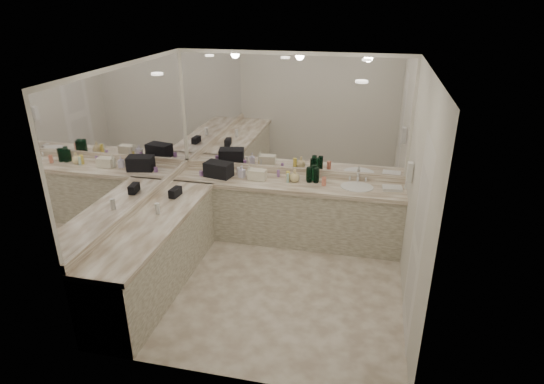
% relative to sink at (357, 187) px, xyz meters
% --- Properties ---
extents(floor, '(3.20, 3.20, 0.00)m').
position_rel_sink_xyz_m(floor, '(-0.95, -1.20, -0.90)').
color(floor, beige).
rests_on(floor, ground).
extents(ceiling, '(3.20, 3.20, 0.00)m').
position_rel_sink_xyz_m(ceiling, '(-0.95, -1.20, 1.71)').
color(ceiling, white).
rests_on(ceiling, floor).
extents(wall_back, '(3.20, 0.02, 2.60)m').
position_rel_sink_xyz_m(wall_back, '(-0.95, 0.30, 0.41)').
color(wall_back, silver).
rests_on(wall_back, floor).
extents(wall_left, '(0.02, 3.00, 2.60)m').
position_rel_sink_xyz_m(wall_left, '(-2.55, -1.20, 0.41)').
color(wall_left, silver).
rests_on(wall_left, floor).
extents(wall_right, '(0.02, 3.00, 2.60)m').
position_rel_sink_xyz_m(wall_right, '(0.65, -1.20, 0.41)').
color(wall_right, silver).
rests_on(wall_right, floor).
extents(vanity_back_base, '(3.20, 0.60, 0.84)m').
position_rel_sink_xyz_m(vanity_back_base, '(-0.95, 0.00, -0.48)').
color(vanity_back_base, beige).
rests_on(vanity_back_base, floor).
extents(vanity_back_top, '(3.20, 0.64, 0.06)m').
position_rel_sink_xyz_m(vanity_back_top, '(-0.95, -0.01, -0.03)').
color(vanity_back_top, '#F0E3CE').
rests_on(vanity_back_top, vanity_back_base).
extents(vanity_left_base, '(0.60, 2.40, 0.84)m').
position_rel_sink_xyz_m(vanity_left_base, '(-2.25, -1.50, -0.48)').
color(vanity_left_base, beige).
rests_on(vanity_left_base, floor).
extents(vanity_left_top, '(0.64, 2.42, 0.06)m').
position_rel_sink_xyz_m(vanity_left_top, '(-2.24, -1.50, -0.03)').
color(vanity_left_top, '#F0E3CE').
rests_on(vanity_left_top, vanity_left_base).
extents(backsplash_back, '(3.20, 0.04, 0.10)m').
position_rel_sink_xyz_m(backsplash_back, '(-0.95, 0.28, 0.05)').
color(backsplash_back, '#F0E3CE').
rests_on(backsplash_back, vanity_back_top).
extents(backsplash_left, '(0.04, 3.00, 0.10)m').
position_rel_sink_xyz_m(backsplash_left, '(-2.53, -1.20, 0.05)').
color(backsplash_left, '#F0E3CE').
rests_on(backsplash_left, vanity_left_top).
extents(mirror_back, '(3.12, 0.01, 1.55)m').
position_rel_sink_xyz_m(mirror_back, '(-0.95, 0.29, 0.88)').
color(mirror_back, white).
rests_on(mirror_back, wall_back).
extents(mirror_left, '(0.01, 2.92, 1.55)m').
position_rel_sink_xyz_m(mirror_left, '(-2.54, -1.20, 0.88)').
color(mirror_left, white).
rests_on(mirror_left, wall_left).
extents(sink, '(0.44, 0.44, 0.03)m').
position_rel_sink_xyz_m(sink, '(0.00, 0.00, 0.00)').
color(sink, white).
rests_on(sink, vanity_back_top).
extents(faucet, '(0.24, 0.16, 0.14)m').
position_rel_sink_xyz_m(faucet, '(0.00, 0.21, 0.07)').
color(faucet, silver).
rests_on(faucet, vanity_back_top).
extents(wall_phone, '(0.06, 0.10, 0.24)m').
position_rel_sink_xyz_m(wall_phone, '(0.61, -0.50, 0.46)').
color(wall_phone, white).
rests_on(wall_phone, wall_right).
extents(door, '(0.02, 0.82, 2.10)m').
position_rel_sink_xyz_m(door, '(0.64, -1.70, 0.16)').
color(door, white).
rests_on(door, wall_right).
extents(black_toiletry_bag, '(0.41, 0.31, 0.21)m').
position_rel_sink_xyz_m(black_toiletry_bag, '(-1.94, -0.02, 0.11)').
color(black_toiletry_bag, black).
rests_on(black_toiletry_bag, vanity_back_top).
extents(black_bag_spill, '(0.11, 0.21, 0.11)m').
position_rel_sink_xyz_m(black_bag_spill, '(-2.25, -0.82, 0.06)').
color(black_bag_spill, black).
rests_on(black_bag_spill, vanity_left_top).
extents(cream_cosmetic_case, '(0.25, 0.16, 0.14)m').
position_rel_sink_xyz_m(cream_cosmetic_case, '(-1.37, -0.03, 0.07)').
color(cream_cosmetic_case, '#ECE4C8').
rests_on(cream_cosmetic_case, vanity_back_top).
extents(hand_towel, '(0.27, 0.19, 0.04)m').
position_rel_sink_xyz_m(hand_towel, '(0.46, 0.01, 0.03)').
color(hand_towel, white).
rests_on(hand_towel, vanity_back_top).
extents(lotion_left, '(0.06, 0.06, 0.13)m').
position_rel_sink_xyz_m(lotion_left, '(-2.25, -1.33, 0.07)').
color(lotion_left, white).
rests_on(lotion_left, vanity_left_top).
extents(soap_bottle_a, '(0.10, 0.10, 0.19)m').
position_rel_sink_xyz_m(soap_bottle_a, '(-1.49, -0.03, 0.10)').
color(soap_bottle_a, silver).
rests_on(soap_bottle_a, vanity_back_top).
extents(soap_bottle_b, '(0.10, 0.10, 0.17)m').
position_rel_sink_xyz_m(soap_bottle_b, '(-1.60, 0.01, 0.09)').
color(soap_bottle_b, white).
rests_on(soap_bottle_b, vanity_back_top).
extents(soap_bottle_c, '(0.18, 0.18, 0.18)m').
position_rel_sink_xyz_m(soap_bottle_c, '(-0.85, 0.01, 0.09)').
color(soap_bottle_c, beige).
rests_on(soap_bottle_c, vanity_back_top).
extents(green_bottle_0, '(0.07, 0.07, 0.18)m').
position_rel_sink_xyz_m(green_bottle_0, '(-0.67, 0.09, 0.10)').
color(green_bottle_0, '#0D4226').
rests_on(green_bottle_0, vanity_back_top).
extents(green_bottle_1, '(0.07, 0.07, 0.21)m').
position_rel_sink_xyz_m(green_bottle_1, '(-0.56, 0.04, 0.11)').
color(green_bottle_1, '#0D4226').
rests_on(green_bottle_1, vanity_back_top).
extents(green_bottle_2, '(0.07, 0.07, 0.22)m').
position_rel_sink_xyz_m(green_bottle_2, '(-0.65, 0.04, 0.11)').
color(green_bottle_2, '#0D4226').
rests_on(green_bottle_2, vanity_back_top).
extents(green_bottle_3, '(0.07, 0.07, 0.21)m').
position_rel_sink_xyz_m(green_bottle_3, '(-0.59, 0.14, 0.11)').
color(green_bottle_3, '#0D4226').
rests_on(green_bottle_3, vanity_back_top).
extents(green_bottle_4, '(0.06, 0.06, 0.20)m').
position_rel_sink_xyz_m(green_bottle_4, '(-0.55, 0.08, 0.10)').
color(green_bottle_4, '#0D4226').
rests_on(green_bottle_4, vanity_back_top).
extents(amenity_bottle_0, '(0.06, 0.06, 0.06)m').
position_rel_sink_xyz_m(amenity_bottle_0, '(-1.48, -0.00, 0.04)').
color(amenity_bottle_0, '#F2D84C').
rests_on(amenity_bottle_0, vanity_back_top).
extents(amenity_bottle_1, '(0.05, 0.05, 0.13)m').
position_rel_sink_xyz_m(amenity_bottle_1, '(-1.66, 0.05, 0.07)').
color(amenity_bottle_1, white).
rests_on(amenity_bottle_1, vanity_back_top).
extents(amenity_bottle_2, '(0.04, 0.04, 0.10)m').
position_rel_sink_xyz_m(amenity_bottle_2, '(-1.11, 0.14, 0.05)').
color(amenity_bottle_2, '#9966B2').
rests_on(amenity_bottle_2, vanity_back_top).
extents(amenity_bottle_3, '(0.04, 0.04, 0.10)m').
position_rel_sink_xyz_m(amenity_bottle_3, '(-1.69, 0.11, 0.05)').
color(amenity_bottle_3, '#9966B2').
rests_on(amenity_bottle_3, vanity_back_top).
extents(amenity_bottle_4, '(0.04, 0.04, 0.11)m').
position_rel_sink_xyz_m(amenity_bottle_4, '(-1.45, 0.03, 0.06)').
color(amenity_bottle_4, white).
rests_on(amenity_bottle_4, vanity_back_top).
extents(amenity_bottle_5, '(0.05, 0.05, 0.14)m').
position_rel_sink_xyz_m(amenity_bottle_5, '(-0.94, 0.01, 0.08)').
color(amenity_bottle_5, '#F2D84C').
rests_on(amenity_bottle_5, vanity_back_top).
extents(amenity_bottle_6, '(0.04, 0.04, 0.13)m').
position_rel_sink_xyz_m(amenity_bottle_6, '(-0.94, -0.04, 0.07)').
color(amenity_bottle_6, silver).
rests_on(amenity_bottle_6, vanity_back_top).
extents(amenity_bottle_7, '(0.06, 0.06, 0.12)m').
position_rel_sink_xyz_m(amenity_bottle_7, '(-0.44, -0.04, 0.06)').
color(amenity_bottle_7, '#E57F66').
rests_on(amenity_bottle_7, vanity_back_top).
extents(amenity_bottle_8, '(0.06, 0.06, 0.07)m').
position_rel_sink_xyz_m(amenity_bottle_8, '(-2.19, -0.06, 0.04)').
color(amenity_bottle_8, '#9966B2').
rests_on(amenity_bottle_8, vanity_back_top).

